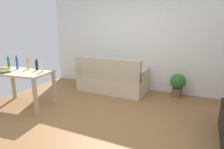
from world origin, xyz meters
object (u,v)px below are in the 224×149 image
object	(u,v)px
bottle_green	(9,63)
bottle_clear	(42,66)
couch	(112,80)
desk	(22,76)
book_stack	(4,70)
bottle_dark	(37,65)
bottle_blue	(17,63)
potted_plant	(178,84)
bottle_squat	(28,63)

from	to	relation	value
bottle_green	bottle_clear	size ratio (longest dim) A/B	1.09
couch	bottle_green	bearing A→B (deg)	42.81
desk	bottle_clear	bearing A→B (deg)	12.99
desk	book_stack	xyz separation A→B (m)	(-0.23, -0.21, 0.16)
bottle_dark	bottle_blue	bearing A→B (deg)	-165.82
bottle_green	book_stack	xyz separation A→B (m)	(0.23, -0.29, -0.08)
potted_plant	book_stack	distance (m)	3.85
potted_plant	book_stack	xyz separation A→B (m)	(-3.12, -2.21, 0.48)
bottle_squat	book_stack	world-z (taller)	bottle_squat
couch	desk	world-z (taller)	couch
potted_plant	desk	bearing A→B (deg)	-145.28
bottle_blue	book_stack	world-z (taller)	bottle_blue
bottle_squat	bottle_blue	bearing A→B (deg)	-155.40
bottle_squat	bottle_dark	distance (m)	0.24
desk	potted_plant	bearing A→B (deg)	26.93
bottle_squat	bottle_clear	distance (m)	0.47
couch	bottle_blue	xyz separation A→B (m)	(-1.53, -1.56, 0.59)
couch	bottle_squat	distance (m)	2.05
potted_plant	bottle_green	world-z (taller)	bottle_green
bottle_dark	book_stack	distance (m)	0.63
couch	bottle_clear	xyz separation A→B (m)	(-0.85, -1.53, 0.57)
potted_plant	bottle_dark	xyz separation A→B (m)	(-2.69, -1.76, 0.53)
desk	bottle_blue	size ratio (longest dim) A/B	4.28
bottle_blue	bottle_squat	distance (m)	0.24
book_stack	bottle_green	bearing A→B (deg)	128.41
desk	bottle_clear	distance (m)	0.51
potted_plant	bottle_blue	distance (m)	3.70
bottle_squat	desk	bearing A→B (deg)	-80.60
bottle_clear	book_stack	xyz separation A→B (m)	(-0.66, -0.38, -0.07)
bottle_green	bottle_clear	xyz separation A→B (m)	(0.89, 0.08, -0.01)
book_stack	bottle_squat	bearing A→B (deg)	66.42
desk	bottle_green	xyz separation A→B (m)	(-0.46, 0.08, 0.24)
bottle_clear	book_stack	distance (m)	0.76
potted_plant	bottle_squat	size ratio (longest dim) A/B	1.96
potted_plant	bottle_green	xyz separation A→B (m)	(-3.35, -1.92, 0.56)
bottle_blue	bottle_dark	distance (m)	0.47
bottle_blue	book_stack	size ratio (longest dim) A/B	1.11
desk	bottle_blue	world-z (taller)	bottle_blue
book_stack	couch	bearing A→B (deg)	51.70
bottle_green	bottle_dark	xyz separation A→B (m)	(0.66, 0.16, -0.02)
bottle_green	bottle_dark	bearing A→B (deg)	13.57
desk	bottle_squat	distance (m)	0.33
couch	desk	bearing A→B (deg)	52.97
desk	potted_plant	distance (m)	3.53
couch	desk	xyz separation A→B (m)	(-1.27, -1.69, 0.34)
bottle_dark	book_stack	world-z (taller)	bottle_dark
bottle_green	book_stack	world-z (taller)	bottle_green
bottle_blue	bottle_dark	world-z (taller)	bottle_blue
couch	bottle_clear	world-z (taller)	bottle_clear
couch	bottle_green	world-z (taller)	bottle_green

